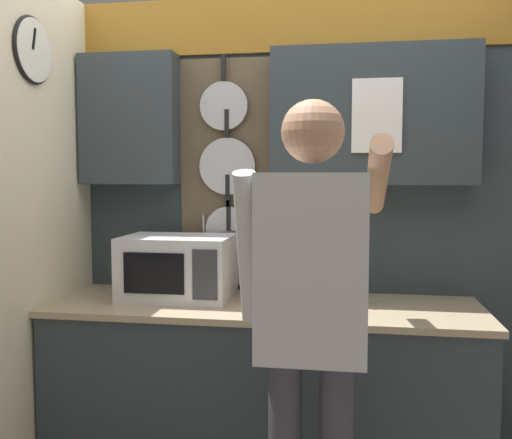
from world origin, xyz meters
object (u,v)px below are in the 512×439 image
Objects in this scene: microwave at (178,267)px; person at (312,304)px; utensil_crock at (350,284)px; knife_block at (266,280)px.

microwave is 0.30× the size of person.
utensil_crock reaches higher than microwave.
person is (-0.13, -0.67, 0.05)m from utensil_crock.
utensil_crock is (0.82, 0.00, -0.06)m from microwave.
utensil_crock is at bearing 0.09° from microwave.
knife_block is at bearing 111.11° from person.
person reaches higher than knife_block.
microwave is at bearing -179.91° from utensil_crock.
utensil_crock is 0.20× the size of person.
knife_block is 0.72m from person.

